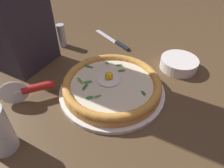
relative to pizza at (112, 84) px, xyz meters
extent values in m
cube|color=brown|center=(-0.04, -0.01, -0.05)|extent=(2.40, 2.40, 0.03)
cylinder|color=white|center=(0.00, 0.00, -0.02)|extent=(0.32, 0.32, 0.01)
cylinder|color=#D89347|center=(0.00, 0.00, -0.01)|extent=(0.29, 0.29, 0.02)
torus|color=gold|center=(0.00, 0.00, 0.01)|extent=(0.29, 0.29, 0.02)
cylinder|color=#F2E8C1|center=(0.00, 0.00, 0.00)|extent=(0.25, 0.25, 0.00)
ellipsoid|color=white|center=(0.01, 0.01, 0.01)|extent=(0.08, 0.07, 0.01)
sphere|color=yellow|center=(0.01, 0.01, 0.02)|extent=(0.03, 0.03, 0.03)
ellipsoid|color=#3E772C|center=(0.07, -0.01, 0.01)|extent=(0.02, 0.03, 0.01)
ellipsoid|color=#2D6D32|center=(-0.04, 0.07, 0.01)|extent=(0.03, 0.01, 0.01)
ellipsoid|color=#4D8E35|center=(0.09, 0.00, 0.01)|extent=(0.01, 0.02, 0.01)
ellipsoid|color=#3E873F|center=(-0.08, 0.04, 0.01)|extent=(0.02, 0.02, 0.01)
ellipsoid|color=#639B3F|center=(-0.07, 0.02, 0.01)|extent=(0.02, 0.02, 0.01)
ellipsoid|color=#5A9F36|center=(-0.02, 0.09, 0.01)|extent=(0.03, 0.03, 0.01)
ellipsoid|color=#2D6D3C|center=(0.06, 0.09, 0.01)|extent=(0.01, 0.03, 0.01)
ellipsoid|color=#5E8E41|center=(0.09, 0.05, 0.01)|extent=(0.02, 0.02, 0.01)
ellipsoid|color=#4E8E42|center=(-0.02, 0.07, 0.01)|extent=(0.02, 0.03, 0.00)
ellipsoid|color=#256625|center=(-0.02, -0.10, 0.01)|extent=(0.02, 0.02, 0.01)
cylinder|color=white|center=(0.19, -0.19, -0.01)|extent=(0.13, 0.13, 0.04)
cylinder|color=silver|center=(-0.12, 0.25, 0.01)|extent=(0.05, 0.06, 0.08)
cylinder|color=silver|center=(-0.11, 0.24, 0.01)|extent=(0.02, 0.02, 0.01)
cylinder|color=#B11D1B|center=(-0.08, 0.20, 0.01)|extent=(0.07, 0.09, 0.02)
cube|color=silver|center=(0.34, 0.13, -0.03)|extent=(0.10, 0.13, 0.00)
cube|color=black|center=(0.27, 0.04, -0.03)|extent=(0.06, 0.07, 0.01)
cylinder|color=#E3D780|center=(-0.25, 0.19, 0.00)|extent=(0.06, 0.06, 0.06)
cylinder|color=silver|center=(0.22, 0.27, 0.01)|extent=(0.03, 0.03, 0.09)
camera|label=1|loc=(-0.44, -0.13, 0.39)|focal=32.27mm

